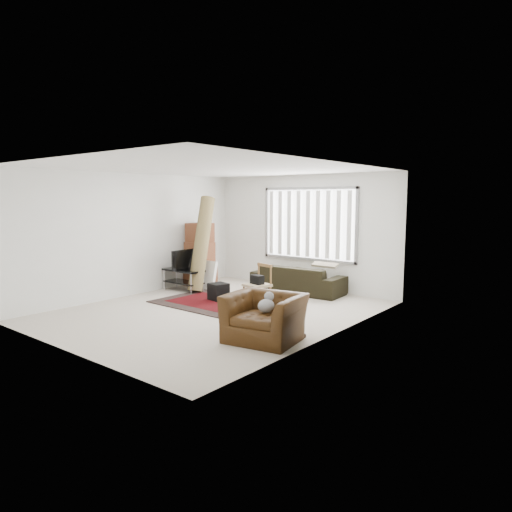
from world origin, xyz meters
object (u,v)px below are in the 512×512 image
at_px(side_chair, 258,283).
at_px(armchair, 264,314).
at_px(tv_stand, 183,275).
at_px(sofa, 298,275).
at_px(moving_boxes, 200,257).

height_order(side_chair, armchair, side_chair).
bearing_deg(side_chair, armchair, -37.08).
bearing_deg(armchair, side_chair, 121.00).
distance_m(tv_stand, sofa, 2.66).
relative_size(sofa, side_chair, 2.56).
height_order(tv_stand, side_chair, side_chair).
xyz_separation_m(tv_stand, armchair, (3.78, -1.81, 0.04)).
height_order(sofa, side_chair, side_chair).
relative_size(side_chair, armchair, 0.67).
bearing_deg(armchair, moving_boxes, 137.63).
relative_size(tv_stand, armchair, 0.82).
xyz_separation_m(moving_boxes, sofa, (2.33, 0.82, -0.31)).
bearing_deg(armchair, sofa, 105.63).
bearing_deg(moving_boxes, armchair, -32.47).
relative_size(moving_boxes, armchair, 1.25).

